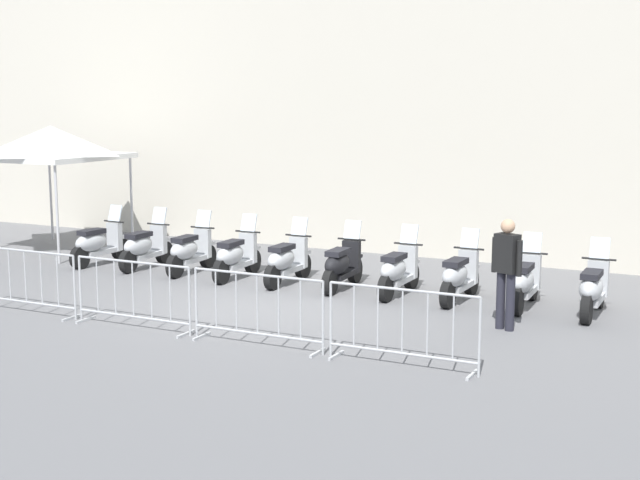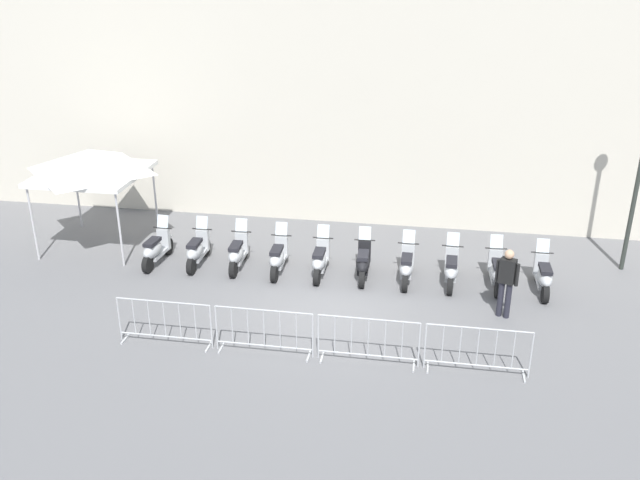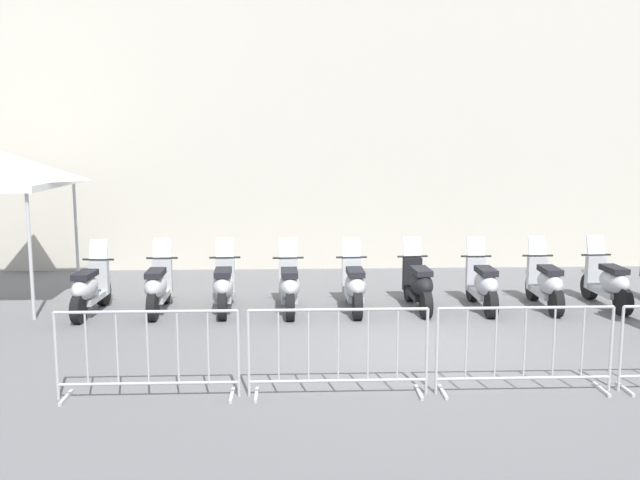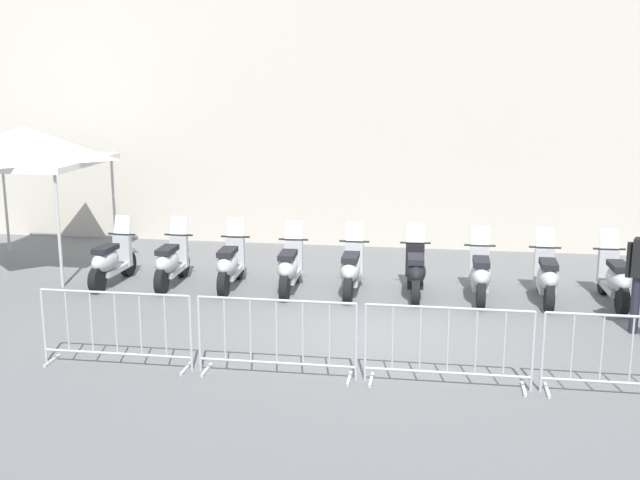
{
  "view_description": "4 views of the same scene",
  "coord_description": "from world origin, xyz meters",
  "px_view_note": "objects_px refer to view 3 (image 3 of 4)",
  "views": [
    {
      "loc": [
        7.45,
        -12.9,
        3.56
      ],
      "look_at": [
        0.4,
        1.35,
        1.0
      ],
      "focal_mm": 49.97,
      "sensor_mm": 36.0,
      "label": 1
    },
    {
      "loc": [
        2.11,
        -14.41,
        8.09
      ],
      "look_at": [
        -0.53,
        1.64,
        1.12
      ],
      "focal_mm": 38.45,
      "sensor_mm": 36.0,
      "label": 2
    },
    {
      "loc": [
        -1.72,
        -9.96,
        3.08
      ],
      "look_at": [
        -1.16,
        1.87,
        1.27
      ],
      "focal_mm": 38.82,
      "sensor_mm": 36.0,
      "label": 3
    },
    {
      "loc": [
        0.86,
        -11.57,
        3.98
      ],
      "look_at": [
        -1.13,
        1.8,
        1.01
      ],
      "focal_mm": 43.3,
      "sensor_mm": 36.0,
      "label": 4
    }
  ],
  "objects_px": {
    "barrier_segment_1": "(338,353)",
    "motorcycle_7": "(546,284)",
    "motorcycle_4": "(354,286)",
    "motorcycle_2": "(224,287)",
    "barrier_segment_2": "(524,350)",
    "motorcycle_5": "(419,285)",
    "motorcycle_8": "(608,283)",
    "motorcycle_3": "(289,287)",
    "barrier_segment_0": "(148,355)",
    "motorcycle_0": "(89,289)",
    "motorcycle_6": "(483,285)",
    "motorcycle_1": "(158,287)"
  },
  "relations": [
    {
      "from": "motorcycle_7",
      "to": "barrier_segment_2",
      "type": "distance_m",
      "value": 4.34
    },
    {
      "from": "motorcycle_2",
      "to": "barrier_segment_1",
      "type": "distance_m",
      "value": 4.36
    },
    {
      "from": "motorcycle_8",
      "to": "barrier_segment_0",
      "type": "relative_size",
      "value": 0.8
    },
    {
      "from": "motorcycle_3",
      "to": "motorcycle_8",
      "type": "relative_size",
      "value": 1.0
    },
    {
      "from": "motorcycle_5",
      "to": "motorcycle_8",
      "type": "relative_size",
      "value": 1.0
    },
    {
      "from": "motorcycle_7",
      "to": "motorcycle_8",
      "type": "distance_m",
      "value": 1.15
    },
    {
      "from": "motorcycle_1",
      "to": "motorcycle_3",
      "type": "bearing_deg",
      "value": -2.1
    },
    {
      "from": "barrier_segment_1",
      "to": "motorcycle_4",
      "type": "bearing_deg",
      "value": 81.75
    },
    {
      "from": "motorcycle_5",
      "to": "motorcycle_2",
      "type": "bearing_deg",
      "value": 179.33
    },
    {
      "from": "motorcycle_7",
      "to": "motorcycle_6",
      "type": "bearing_deg",
      "value": -179.43
    },
    {
      "from": "motorcycle_1",
      "to": "motorcycle_2",
      "type": "height_order",
      "value": "same"
    },
    {
      "from": "barrier_segment_0",
      "to": "motorcycle_4",
      "type": "bearing_deg",
      "value": 54.42
    },
    {
      "from": "barrier_segment_0",
      "to": "barrier_segment_1",
      "type": "height_order",
      "value": "same"
    },
    {
      "from": "motorcycle_6",
      "to": "motorcycle_0",
      "type": "bearing_deg",
      "value": -179.83
    },
    {
      "from": "motorcycle_1",
      "to": "motorcycle_3",
      "type": "distance_m",
      "value": 2.29
    },
    {
      "from": "motorcycle_7",
      "to": "motorcycle_5",
      "type": "bearing_deg",
      "value": 179.38
    },
    {
      "from": "motorcycle_3",
      "to": "motorcycle_7",
      "type": "bearing_deg",
      "value": 0.22
    },
    {
      "from": "motorcycle_1",
      "to": "motorcycle_4",
      "type": "distance_m",
      "value": 3.43
    },
    {
      "from": "motorcycle_4",
      "to": "barrier_segment_1",
      "type": "height_order",
      "value": "motorcycle_4"
    },
    {
      "from": "motorcycle_3",
      "to": "barrier_segment_1",
      "type": "height_order",
      "value": "motorcycle_3"
    },
    {
      "from": "motorcycle_8",
      "to": "motorcycle_3",
      "type": "bearing_deg",
      "value": -179.52
    },
    {
      "from": "motorcycle_5",
      "to": "motorcycle_8",
      "type": "xyz_separation_m",
      "value": [
        3.43,
        0.01,
        0.0
      ]
    },
    {
      "from": "motorcycle_0",
      "to": "motorcycle_2",
      "type": "relative_size",
      "value": 1.0
    },
    {
      "from": "motorcycle_3",
      "to": "motorcycle_4",
      "type": "height_order",
      "value": "same"
    },
    {
      "from": "motorcycle_4",
      "to": "motorcycle_5",
      "type": "relative_size",
      "value": 1.0
    },
    {
      "from": "barrier_segment_2",
      "to": "motorcycle_7",
      "type": "bearing_deg",
      "value": 66.06
    },
    {
      "from": "motorcycle_4",
      "to": "motorcycle_6",
      "type": "xyz_separation_m",
      "value": [
        2.28,
        0.0,
        0.0
      ]
    },
    {
      "from": "motorcycle_4",
      "to": "motorcycle_8",
      "type": "distance_m",
      "value": 4.57
    },
    {
      "from": "barrier_segment_2",
      "to": "motorcycle_4",
      "type": "bearing_deg",
      "value": 112.86
    },
    {
      "from": "motorcycle_3",
      "to": "motorcycle_7",
      "type": "height_order",
      "value": "same"
    },
    {
      "from": "motorcycle_5",
      "to": "motorcycle_6",
      "type": "xyz_separation_m",
      "value": [
        1.14,
        -0.04,
        0.0
      ]
    },
    {
      "from": "motorcycle_2",
      "to": "barrier_segment_2",
      "type": "xyz_separation_m",
      "value": [
        3.95,
        -4.03,
        0.07
      ]
    },
    {
      "from": "motorcycle_1",
      "to": "motorcycle_8",
      "type": "height_order",
      "value": "same"
    },
    {
      "from": "motorcycle_5",
      "to": "motorcycle_7",
      "type": "bearing_deg",
      "value": -0.62
    },
    {
      "from": "motorcycle_0",
      "to": "barrier_segment_1",
      "type": "distance_m",
      "value": 5.6
    },
    {
      "from": "motorcycle_4",
      "to": "barrier_segment_1",
      "type": "bearing_deg",
      "value": -98.25
    },
    {
      "from": "motorcycle_0",
      "to": "motorcycle_1",
      "type": "relative_size",
      "value": 1.0
    },
    {
      "from": "motorcycle_0",
      "to": "motorcycle_8",
      "type": "distance_m",
      "value": 9.15
    },
    {
      "from": "motorcycle_0",
      "to": "barrier_segment_1",
      "type": "bearing_deg",
      "value": -44.38
    },
    {
      "from": "motorcycle_3",
      "to": "barrier_segment_2",
      "type": "xyz_separation_m",
      "value": [
        2.8,
        -3.95,
        0.07
      ]
    },
    {
      "from": "barrier_segment_2",
      "to": "motorcycle_1",
      "type": "bearing_deg",
      "value": 141.64
    },
    {
      "from": "motorcycle_2",
      "to": "motorcycle_3",
      "type": "distance_m",
      "value": 1.14
    },
    {
      "from": "motorcycle_6",
      "to": "motorcycle_8",
      "type": "relative_size",
      "value": 1.0
    },
    {
      "from": "motorcycle_2",
      "to": "barrier_segment_1",
      "type": "bearing_deg",
      "value": -66.92
    },
    {
      "from": "motorcycle_8",
      "to": "barrier_segment_1",
      "type": "height_order",
      "value": "motorcycle_8"
    },
    {
      "from": "motorcycle_0",
      "to": "motorcycle_1",
      "type": "bearing_deg",
      "value": 4.87
    },
    {
      "from": "motorcycle_7",
      "to": "barrier_segment_0",
      "type": "distance_m",
      "value": 7.37
    },
    {
      "from": "motorcycle_3",
      "to": "motorcycle_6",
      "type": "distance_m",
      "value": 3.42
    },
    {
      "from": "motorcycle_0",
      "to": "motorcycle_3",
      "type": "bearing_deg",
      "value": 0.23
    },
    {
      "from": "barrier_segment_1",
      "to": "motorcycle_7",
      "type": "bearing_deg",
      "value": 44.68
    }
  ]
}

